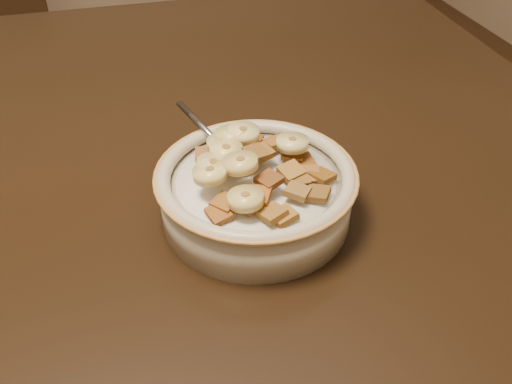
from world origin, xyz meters
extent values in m
cylinder|color=beige|center=(0.25, -0.17, 0.77)|extent=(0.18, 0.18, 0.04)
cylinder|color=white|center=(0.25, -0.17, 0.79)|extent=(0.15, 0.15, 0.00)
ellipsoid|color=#949FB0|center=(0.24, -0.14, 0.80)|extent=(0.05, 0.05, 0.01)
cube|color=brown|center=(0.23, -0.14, 0.81)|extent=(0.03, 0.03, 0.01)
cube|color=brown|center=(0.22, -0.16, 0.81)|extent=(0.03, 0.03, 0.01)
cube|color=brown|center=(0.30, -0.14, 0.80)|extent=(0.02, 0.02, 0.01)
cube|color=brown|center=(0.23, -0.14, 0.81)|extent=(0.02, 0.02, 0.01)
cube|color=brown|center=(0.22, -0.12, 0.80)|extent=(0.02, 0.02, 0.01)
cube|color=brown|center=(0.31, -0.19, 0.80)|extent=(0.03, 0.03, 0.01)
cube|color=#61310F|center=(0.26, -0.19, 0.81)|extent=(0.03, 0.03, 0.01)
cube|color=brown|center=(0.21, -0.21, 0.80)|extent=(0.03, 0.03, 0.01)
cube|color=brown|center=(0.25, -0.23, 0.80)|extent=(0.03, 0.03, 0.01)
cube|color=#944E19|center=(0.24, -0.21, 0.81)|extent=(0.03, 0.03, 0.01)
cube|color=brown|center=(0.30, -0.15, 0.80)|extent=(0.03, 0.03, 0.01)
cube|color=brown|center=(0.29, -0.15, 0.81)|extent=(0.03, 0.03, 0.01)
cube|color=brown|center=(0.27, -0.11, 0.80)|extent=(0.03, 0.03, 0.01)
cube|color=brown|center=(0.23, -0.21, 0.80)|extent=(0.03, 0.03, 0.01)
cube|color=#96651E|center=(0.24, -0.12, 0.80)|extent=(0.03, 0.03, 0.01)
cube|color=brown|center=(0.30, -0.16, 0.80)|extent=(0.02, 0.02, 0.01)
cube|color=#9A5220|center=(0.25, -0.12, 0.80)|extent=(0.02, 0.02, 0.01)
cube|color=olive|center=(0.26, -0.23, 0.80)|extent=(0.02, 0.02, 0.01)
cube|color=brown|center=(0.21, -0.20, 0.80)|extent=(0.03, 0.03, 0.01)
cube|color=brown|center=(0.25, -0.16, 0.82)|extent=(0.03, 0.03, 0.01)
cube|color=#944E1C|center=(0.28, -0.13, 0.80)|extent=(0.02, 0.03, 0.01)
cube|color=brown|center=(0.26, -0.11, 0.80)|extent=(0.02, 0.02, 0.01)
cube|color=brown|center=(0.26, -0.15, 0.81)|extent=(0.03, 0.03, 0.01)
cube|color=olive|center=(0.28, -0.21, 0.80)|extent=(0.03, 0.03, 0.01)
cube|color=olive|center=(0.28, -0.18, 0.81)|extent=(0.03, 0.03, 0.01)
cube|color=brown|center=(0.30, -0.21, 0.80)|extent=(0.03, 0.03, 0.01)
cube|color=brown|center=(0.29, -0.19, 0.80)|extent=(0.02, 0.02, 0.01)
cube|color=brown|center=(0.30, -0.19, 0.80)|extent=(0.02, 0.02, 0.01)
cylinder|color=#D9C378|center=(0.23, -0.15, 0.82)|extent=(0.04, 0.04, 0.01)
cylinder|color=#F7D482|center=(0.23, -0.18, 0.83)|extent=(0.03, 0.03, 0.01)
cylinder|color=#C8BE69|center=(0.24, -0.12, 0.82)|extent=(0.03, 0.03, 0.01)
cylinder|color=#D3BE67|center=(0.23, -0.21, 0.81)|extent=(0.04, 0.04, 0.01)
cylinder|color=#E0C683|center=(0.21, -0.17, 0.82)|extent=(0.04, 0.04, 0.01)
cylinder|color=#F5E5A5|center=(0.25, -0.13, 0.82)|extent=(0.04, 0.04, 0.01)
cylinder|color=#DDC286|center=(0.23, -0.13, 0.81)|extent=(0.04, 0.04, 0.01)
cylinder|color=#E2CF81|center=(0.29, -0.15, 0.82)|extent=(0.03, 0.03, 0.01)
cylinder|color=#F1DD77|center=(0.21, -0.18, 0.82)|extent=(0.04, 0.04, 0.01)
camera|label=1|loc=(0.13, -0.57, 1.11)|focal=40.00mm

